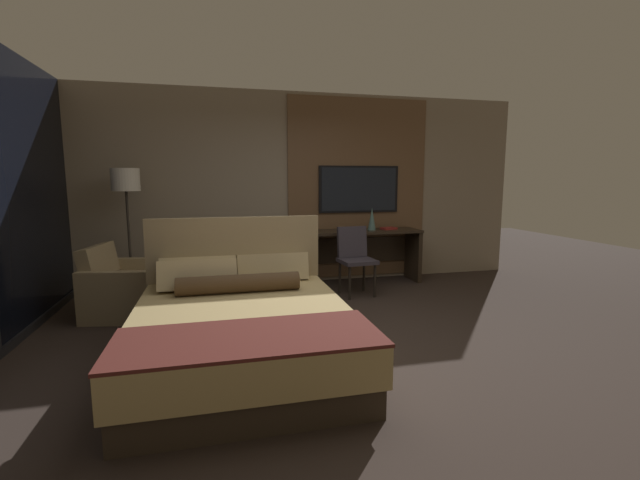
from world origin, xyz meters
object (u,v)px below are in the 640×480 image
bed (242,327)px  desk (363,247)px  floor_lamp (126,190)px  book (389,228)px  vase_tall (372,219)px  desk_chair (355,254)px  armchair_by_window (129,290)px  tv (359,189)px

bed → desk: (1.95, 2.45, 0.22)m
floor_lamp → book: 3.66m
desk → vase_tall: 0.45m
desk_chair → book: size_ratio=3.66×
desk_chair → armchair_by_window: (-2.81, -0.20, -0.28)m
bed → tv: 3.49m
desk → tv: 0.89m
armchair_by_window → vase_tall: vase_tall is taller
bed → vase_tall: bed is taller
bed → desk_chair: bearing=48.8°
armchair_by_window → book: bearing=-67.3°
book → desk: bearing=174.9°
book → desk_chair: bearing=-142.1°
armchair_by_window → vase_tall: (3.25, 0.75, 0.69)m
desk → floor_lamp: floor_lamp is taller
vase_tall → bed: bearing=-130.7°
desk_chair → floor_lamp: size_ratio=0.54×
tv → desk: bearing=-90.0°
tv → vase_tall: bearing=-67.1°
bed → vase_tall: bearing=49.3°
floor_lamp → desk_chair: bearing=-7.7°
armchair_by_window → floor_lamp: (-0.07, 0.59, 1.14)m
armchair_by_window → tv: bearing=-61.4°
tv → floor_lamp: size_ratio=0.75×
desk → armchair_by_window: bearing=-165.7°
desk → tv: (-0.00, 0.22, 0.86)m
desk_chair → tv: bearing=63.0°
desk → vase_tall: size_ratio=5.09×
tv → book: size_ratio=5.02×
tv → book: 0.75m
armchair_by_window → desk_chair: bearing=-75.4°
bed → armchair_by_window: bearing=125.5°
desk → desk_chair: size_ratio=1.83×
tv → armchair_by_window: bearing=-162.0°
desk_chair → book: desk_chair is taller
desk_chair → book: (0.72, 0.56, 0.26)m
desk → armchair_by_window: (-3.13, -0.80, -0.26)m
bed → desk_chair: 2.48m
book → vase_tall: bearing=-176.5°
floor_lamp → vase_tall: floor_lamp is taller
floor_lamp → tv: bearing=7.6°
desk → desk_chair: bearing=-118.8°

